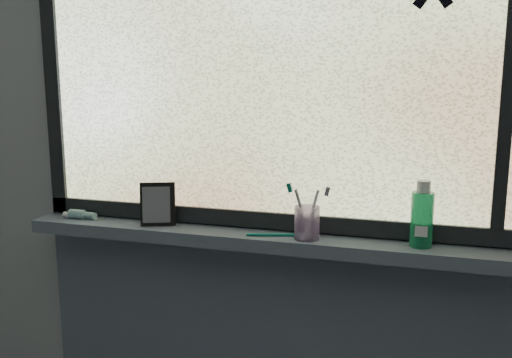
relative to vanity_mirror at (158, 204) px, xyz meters
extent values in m
cube|color=#9EA3A8|center=(0.39, 0.08, 0.16)|extent=(3.00, 0.01, 2.50)
cube|color=slate|center=(0.39, 0.00, -0.09)|extent=(1.62, 0.14, 0.04)
cube|color=silver|center=(0.39, 0.06, 0.44)|extent=(1.50, 0.01, 1.00)
cube|color=black|center=(0.39, 0.05, -0.04)|extent=(1.60, 0.03, 0.05)
cube|color=black|center=(-0.38, 0.05, 0.44)|extent=(0.05, 0.03, 1.10)
cube|color=black|center=(0.99, 0.05, 0.44)|extent=(0.03, 0.03, 1.00)
cube|color=black|center=(0.00, 0.00, 0.00)|extent=(0.12, 0.09, 0.14)
cylinder|color=#D8AEE7|center=(0.48, -0.02, -0.02)|extent=(0.08, 0.08, 0.10)
cylinder|color=#20A967|center=(0.79, 0.00, 0.02)|extent=(0.08, 0.08, 0.15)
camera|label=1|loc=(0.78, -1.57, 0.41)|focal=40.00mm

